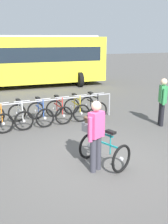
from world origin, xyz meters
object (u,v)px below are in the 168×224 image
(racked_bike_yellow, at_px, (76,109))
(person_with_featured_bike, at_px, (96,133))
(racked_bike_black, at_px, (93,107))
(racked_bike_white, at_px, (20,116))
(featured_bicycle, at_px, (100,144))
(racked_bike_blue, at_px, (40,113))
(pedestrian_with_backpack, at_px, (163,99))
(racked_bike_red, at_px, (59,111))
(bus_distant, at_px, (23,58))

(racked_bike_yellow, distance_m, person_with_featured_bike, 4.12)
(racked_bike_black, bearing_deg, racked_bike_white, -175.74)
(racked_bike_black, xyz_separation_m, featured_bicycle, (-1.39, -3.72, 0.12))
(racked_bike_black, relative_size, featured_bicycle, 0.92)
(racked_bike_white, bearing_deg, racked_bike_black, 4.26)
(racked_bike_blue, relative_size, racked_bike_yellow, 1.03)
(featured_bicycle, bearing_deg, racked_bike_black, 69.54)
(racked_bike_black, height_order, person_with_featured_bike, person_with_featured_bike)
(featured_bicycle, bearing_deg, person_with_featured_bike, -129.50)
(person_with_featured_bike, distance_m, pedestrian_with_backpack, 4.02)
(racked_bike_blue, bearing_deg, racked_bike_red, 4.26)
(racked_bike_yellow, height_order, bus_distant, bus_distant)
(racked_bike_white, distance_m, pedestrian_with_backpack, 4.91)
(racked_bike_blue, height_order, bus_distant, bus_distant)
(racked_bike_blue, bearing_deg, racked_bike_white, -175.74)
(featured_bicycle, relative_size, person_with_featured_bike, 0.77)
(pedestrian_with_backpack, bearing_deg, person_with_featured_bike, -148.26)
(racked_bike_red, bearing_deg, person_with_featured_bike, -93.53)
(racked_bike_yellow, xyz_separation_m, racked_bike_black, (0.70, 0.05, -0.00))
(racked_bike_white, xyz_separation_m, pedestrian_with_backpack, (4.57, -1.70, 0.57))
(racked_bike_blue, distance_m, featured_bicycle, 3.64)
(racked_bike_red, xyz_separation_m, person_with_featured_bike, (-0.24, -3.92, 0.54))
(featured_bicycle, relative_size, pedestrian_with_backpack, 0.77)
(racked_bike_white, distance_m, racked_bike_blue, 0.70)
(racked_bike_red, relative_size, racked_bike_black, 1.00)
(racked_bike_blue, relative_size, racked_bike_red, 1.01)
(racked_bike_yellow, distance_m, racked_bike_black, 0.70)
(racked_bike_white, distance_m, racked_bike_yellow, 2.10)
(featured_bicycle, bearing_deg, racked_bike_yellow, 79.34)
(racked_bike_yellow, bearing_deg, pedestrian_with_backpack, -36.88)
(racked_bike_blue, bearing_deg, pedestrian_with_backpack, -24.37)
(racked_bike_red, xyz_separation_m, featured_bicycle, (0.01, -3.62, 0.12))
(racked_bike_yellow, xyz_separation_m, bus_distant, (-0.81, 7.42, 1.37))
(racked_bike_white, relative_size, racked_bike_yellow, 1.01)
(featured_bicycle, xyz_separation_m, bus_distant, (-0.12, 11.09, 1.25))
(racked_bike_yellow, xyz_separation_m, featured_bicycle, (-0.69, -3.67, 0.12))
(racked_bike_blue, distance_m, racked_bike_yellow, 1.40)
(racked_bike_white, bearing_deg, featured_bicycle, -68.23)
(racked_bike_yellow, bearing_deg, racked_bike_white, -175.74)
(racked_bike_red, relative_size, pedestrian_with_backpack, 0.71)
(featured_bicycle, bearing_deg, racked_bike_red, 90.12)
(racked_bike_white, height_order, racked_bike_red, same)
(racked_bike_yellow, xyz_separation_m, person_with_featured_bike, (-0.94, -3.97, 0.54))
(racked_bike_yellow, height_order, featured_bicycle, featured_bicycle)
(featured_bicycle, xyz_separation_m, person_with_featured_bike, (-0.25, -0.30, 0.42))
(person_with_featured_bike, bearing_deg, bus_distant, 89.35)
(racked_bike_red, bearing_deg, racked_bike_blue, -175.74)
(bus_distant, bearing_deg, racked_bike_yellow, -83.76)
(racked_bike_white, bearing_deg, racked_bike_red, 4.26)
(racked_bike_red, relative_size, person_with_featured_bike, 0.71)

